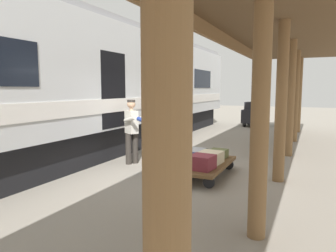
{
  "coord_description": "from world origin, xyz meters",
  "views": [
    {
      "loc": [
        -2.72,
        7.04,
        1.99
      ],
      "look_at": [
        0.26,
        0.6,
        1.15
      ],
      "focal_mm": 33.65,
      "sensor_mm": 36.0,
      "label": 1
    }
  ],
  "objects_px": {
    "suitcase_navy_fabric": "(185,157)",
    "porter_by_door": "(132,129)",
    "suitcase_teal_softside": "(175,162)",
    "baggage_tug": "(255,114)",
    "suitcase_olive_duffel": "(217,154)",
    "luggage_cart": "(197,164)",
    "train_car": "(70,86)",
    "suitcase_burgundy_valise": "(202,162)",
    "suitcase_gray_aluminum": "(193,153)",
    "porter_in_overalls": "(157,134)",
    "suitcase_cream_canvas": "(210,158)"
  },
  "relations": [
    {
      "from": "suitcase_navy_fabric",
      "to": "porter_by_door",
      "type": "height_order",
      "value": "porter_by_door"
    },
    {
      "from": "train_car",
      "to": "suitcase_burgundy_valise",
      "type": "bearing_deg",
      "value": 168.56
    },
    {
      "from": "suitcase_gray_aluminum",
      "to": "baggage_tug",
      "type": "xyz_separation_m",
      "value": [
        0.12,
        -9.85,
        0.23
      ]
    },
    {
      "from": "suitcase_teal_softside",
      "to": "baggage_tug",
      "type": "distance_m",
      "value": 10.98
    },
    {
      "from": "suitcase_navy_fabric",
      "to": "baggage_tug",
      "type": "relative_size",
      "value": 0.29
    },
    {
      "from": "porter_in_overalls",
      "to": "suitcase_gray_aluminum",
      "type": "bearing_deg",
      "value": -135.19
    },
    {
      "from": "suitcase_burgundy_valise",
      "to": "porter_in_overalls",
      "type": "relative_size",
      "value": 0.29
    },
    {
      "from": "luggage_cart",
      "to": "baggage_tug",
      "type": "bearing_deg",
      "value": -87.66
    },
    {
      "from": "suitcase_burgundy_valise",
      "to": "porter_in_overalls",
      "type": "height_order",
      "value": "porter_in_overalls"
    },
    {
      "from": "suitcase_teal_softside",
      "to": "porter_by_door",
      "type": "relative_size",
      "value": 0.38
    },
    {
      "from": "suitcase_olive_duffel",
      "to": "porter_by_door",
      "type": "xyz_separation_m",
      "value": [
        2.25,
        0.23,
        0.52
      ]
    },
    {
      "from": "luggage_cart",
      "to": "suitcase_burgundy_valise",
      "type": "xyz_separation_m",
      "value": [
        -0.31,
        0.56,
        0.19
      ]
    },
    {
      "from": "train_car",
      "to": "suitcase_cream_canvas",
      "type": "bearing_deg",
      "value": 175.98
    },
    {
      "from": "suitcase_olive_duffel",
      "to": "suitcase_teal_softside",
      "type": "height_order",
      "value": "suitcase_olive_duffel"
    },
    {
      "from": "luggage_cart",
      "to": "suitcase_teal_softside",
      "type": "xyz_separation_m",
      "value": [
        0.31,
        0.56,
        0.14
      ]
    },
    {
      "from": "train_car",
      "to": "suitcase_burgundy_valise",
      "type": "xyz_separation_m",
      "value": [
        -4.27,
        0.86,
        -1.6
      ]
    },
    {
      "from": "suitcase_gray_aluminum",
      "to": "suitcase_burgundy_valise",
      "type": "xyz_separation_m",
      "value": [
        -0.61,
        1.13,
        0.06
      ]
    },
    {
      "from": "suitcase_burgundy_valise",
      "to": "suitcase_cream_canvas",
      "type": "xyz_separation_m",
      "value": [
        0.0,
        -0.56,
        -0.02
      ]
    },
    {
      "from": "suitcase_olive_duffel",
      "to": "baggage_tug",
      "type": "xyz_separation_m",
      "value": [
        0.73,
        -9.85,
        0.22
      ]
    },
    {
      "from": "train_car",
      "to": "porter_in_overalls",
      "type": "relative_size",
      "value": 12.4
    },
    {
      "from": "suitcase_burgundy_valise",
      "to": "luggage_cart",
      "type": "bearing_deg",
      "value": -61.46
    },
    {
      "from": "suitcase_navy_fabric",
      "to": "luggage_cart",
      "type": "bearing_deg",
      "value": 180.0
    },
    {
      "from": "train_car",
      "to": "suitcase_cream_canvas",
      "type": "height_order",
      "value": "train_car"
    },
    {
      "from": "suitcase_burgundy_valise",
      "to": "baggage_tug",
      "type": "xyz_separation_m",
      "value": [
        0.73,
        -10.98,
        0.17
      ]
    },
    {
      "from": "porter_by_door",
      "to": "suitcase_gray_aluminum",
      "type": "bearing_deg",
      "value": -171.86
    },
    {
      "from": "porter_in_overalls",
      "to": "baggage_tug",
      "type": "relative_size",
      "value": 0.97
    },
    {
      "from": "suitcase_gray_aluminum",
      "to": "suitcase_burgundy_valise",
      "type": "relative_size",
      "value": 1.29
    },
    {
      "from": "baggage_tug",
      "to": "luggage_cart",
      "type": "bearing_deg",
      "value": 92.34
    },
    {
      "from": "porter_in_overalls",
      "to": "suitcase_teal_softside",
      "type": "bearing_deg",
      "value": 146.56
    },
    {
      "from": "suitcase_gray_aluminum",
      "to": "porter_in_overalls",
      "type": "xyz_separation_m",
      "value": [
        0.68,
        0.68,
        0.53
      ]
    },
    {
      "from": "baggage_tug",
      "to": "suitcase_teal_softside",
      "type": "bearing_deg",
      "value": 90.62
    },
    {
      "from": "train_car",
      "to": "baggage_tug",
      "type": "distance_m",
      "value": 10.81
    },
    {
      "from": "suitcase_teal_softside",
      "to": "porter_by_door",
      "type": "distance_m",
      "value": 1.93
    },
    {
      "from": "suitcase_burgundy_valise",
      "to": "suitcase_cream_canvas",
      "type": "bearing_deg",
      "value": -90.0
    },
    {
      "from": "suitcase_burgundy_valise",
      "to": "suitcase_navy_fabric",
      "type": "distance_m",
      "value": 0.83
    },
    {
      "from": "suitcase_navy_fabric",
      "to": "porter_by_door",
      "type": "bearing_deg",
      "value": -11.41
    },
    {
      "from": "luggage_cart",
      "to": "suitcase_gray_aluminum",
      "type": "xyz_separation_m",
      "value": [
        0.31,
        -0.56,
        0.13
      ]
    },
    {
      "from": "luggage_cart",
      "to": "porter_in_overalls",
      "type": "height_order",
      "value": "porter_in_overalls"
    },
    {
      "from": "suitcase_navy_fabric",
      "to": "suitcase_teal_softside",
      "type": "bearing_deg",
      "value": 90.0
    },
    {
      "from": "train_car",
      "to": "luggage_cart",
      "type": "distance_m",
      "value": 4.36
    },
    {
      "from": "suitcase_burgundy_valise",
      "to": "suitcase_navy_fabric",
      "type": "xyz_separation_m",
      "value": [
        0.61,
        -0.56,
        -0.06
      ]
    },
    {
      "from": "suitcase_olive_duffel",
      "to": "train_car",
      "type": "bearing_deg",
      "value": 3.53
    },
    {
      "from": "luggage_cart",
      "to": "suitcase_olive_duffel",
      "type": "relative_size",
      "value": 3.28
    },
    {
      "from": "suitcase_teal_softside",
      "to": "suitcase_cream_canvas",
      "type": "bearing_deg",
      "value": -137.4
    },
    {
      "from": "luggage_cart",
      "to": "suitcase_gray_aluminum",
      "type": "height_order",
      "value": "suitcase_gray_aluminum"
    },
    {
      "from": "porter_by_door",
      "to": "suitcase_burgundy_valise",
      "type": "bearing_deg",
      "value": 158.32
    },
    {
      "from": "luggage_cart",
      "to": "train_car",
      "type": "bearing_deg",
      "value": -4.33
    },
    {
      "from": "suitcase_gray_aluminum",
      "to": "porter_by_door",
      "type": "distance_m",
      "value": 1.73
    },
    {
      "from": "suitcase_navy_fabric",
      "to": "baggage_tug",
      "type": "xyz_separation_m",
      "value": [
        0.12,
        -10.42,
        0.23
      ]
    },
    {
      "from": "suitcase_olive_duffel",
      "to": "suitcase_burgundy_valise",
      "type": "relative_size",
      "value": 1.27
    }
  ]
}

